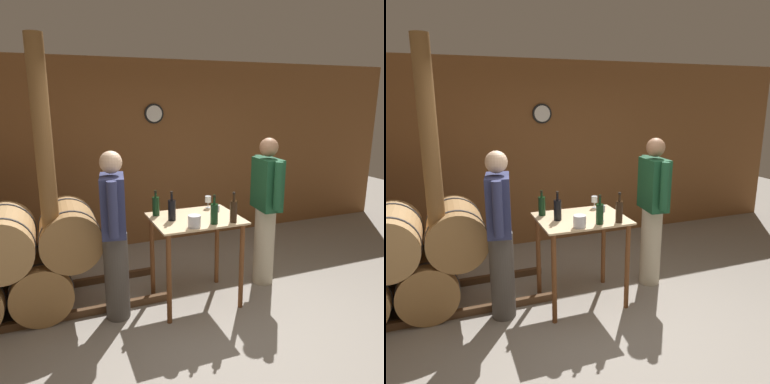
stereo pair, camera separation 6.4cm
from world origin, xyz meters
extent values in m
plane|color=gray|center=(0.00, 0.00, 0.00)|extent=(14.00, 14.00, 0.00)
cube|color=brown|center=(0.00, 2.74, 1.35)|extent=(8.40, 0.05, 2.70)
cylinder|color=black|center=(-0.03, 2.70, 1.94)|extent=(0.28, 0.03, 0.28)
cylinder|color=white|center=(-0.03, 2.69, 1.94)|extent=(0.23, 0.01, 0.23)
cylinder|color=#9E7242|center=(-1.68, 1.30, 0.30)|extent=(0.59, 0.83, 0.59)
cylinder|color=#38383D|center=(-1.68, 1.05, 0.30)|extent=(0.61, 0.03, 0.61)
cylinder|color=#38383D|center=(-1.68, 1.55, 0.30)|extent=(0.61, 0.03, 0.61)
cylinder|color=tan|center=(-1.99, 1.30, 0.80)|extent=(0.59, 0.83, 0.59)
cylinder|color=#38383D|center=(-1.99, 1.05, 0.80)|extent=(0.61, 0.03, 0.61)
cylinder|color=#38383D|center=(-1.99, 1.55, 0.80)|extent=(0.61, 0.03, 0.61)
cylinder|color=#9E7242|center=(-1.37, 1.30, 0.80)|extent=(0.59, 0.83, 0.59)
cylinder|color=#38383D|center=(-1.37, 1.05, 0.80)|extent=(0.61, 0.03, 0.61)
cylinder|color=#38383D|center=(-1.37, 1.55, 0.80)|extent=(0.61, 0.03, 0.61)
cube|color=#D1B284|center=(-0.14, 0.84, 0.94)|extent=(0.91, 0.72, 0.02)
cylinder|color=brown|center=(-0.53, 0.54, 0.47)|extent=(0.05, 0.05, 0.93)
cylinder|color=brown|center=(0.26, 0.54, 0.47)|extent=(0.05, 0.05, 0.93)
cylinder|color=brown|center=(-0.53, 1.14, 0.47)|extent=(0.05, 0.05, 0.93)
cylinder|color=brown|center=(0.26, 1.14, 0.47)|extent=(0.05, 0.05, 0.93)
cylinder|color=brown|center=(-1.54, 1.02, 1.35)|extent=(0.16, 0.16, 2.70)
cylinder|color=black|center=(-0.50, 1.06, 1.05)|extent=(0.08, 0.08, 0.20)
cylinder|color=black|center=(-0.50, 1.06, 1.19)|extent=(0.02, 0.02, 0.07)
cylinder|color=black|center=(-0.50, 1.06, 1.21)|extent=(0.03, 0.03, 0.02)
cylinder|color=black|center=(-0.39, 0.85, 1.06)|extent=(0.08, 0.08, 0.21)
cylinder|color=black|center=(-0.39, 0.85, 1.21)|extent=(0.02, 0.02, 0.09)
cylinder|color=black|center=(-0.39, 0.85, 1.25)|extent=(0.03, 0.03, 0.02)
cylinder|color=black|center=(-0.04, 0.59, 1.06)|extent=(0.07, 0.07, 0.20)
cylinder|color=black|center=(-0.04, 0.59, 1.20)|extent=(0.02, 0.02, 0.09)
cylinder|color=black|center=(-0.04, 0.59, 1.24)|extent=(0.03, 0.03, 0.02)
cylinder|color=black|center=(0.16, 0.57, 1.06)|extent=(0.07, 0.07, 0.22)
cylinder|color=black|center=(0.16, 0.57, 1.22)|extent=(0.02, 0.02, 0.09)
cylinder|color=black|center=(0.16, 0.57, 1.25)|extent=(0.03, 0.03, 0.02)
cylinder|color=silver|center=(0.02, 0.67, 0.96)|extent=(0.06, 0.06, 0.00)
cylinder|color=silver|center=(0.02, 0.67, 1.00)|extent=(0.01, 0.01, 0.09)
cylinder|color=silver|center=(0.02, 0.67, 1.08)|extent=(0.07, 0.07, 0.07)
cylinder|color=silver|center=(0.13, 1.12, 0.96)|extent=(0.06, 0.06, 0.00)
cylinder|color=silver|center=(0.13, 1.12, 0.99)|extent=(0.01, 0.01, 0.06)
cylinder|color=silver|center=(0.13, 1.12, 1.06)|extent=(0.07, 0.07, 0.07)
cylinder|color=silver|center=(-0.26, 0.56, 1.01)|extent=(0.12, 0.12, 0.12)
cylinder|color=#B7AD93|center=(0.78, 0.95, 0.46)|extent=(0.24, 0.24, 0.92)
cube|color=#194C2D|center=(0.78, 0.95, 1.21)|extent=(0.25, 0.42, 0.59)
sphere|color=#9E7051|center=(0.78, 0.95, 1.63)|extent=(0.21, 0.21, 0.21)
cylinder|color=#194C2D|center=(0.80, 1.20, 1.24)|extent=(0.09, 0.09, 0.53)
cylinder|color=#194C2D|center=(0.76, 0.70, 1.24)|extent=(0.09, 0.09, 0.53)
cylinder|color=#4C4742|center=(-0.98, 0.84, 0.45)|extent=(0.24, 0.24, 0.89)
cube|color=navy|center=(-0.98, 0.84, 1.18)|extent=(0.29, 0.43, 0.57)
sphere|color=beige|center=(-0.98, 0.84, 1.59)|extent=(0.21, 0.21, 0.21)
cylinder|color=navy|center=(-1.02, 0.59, 1.21)|extent=(0.09, 0.09, 0.51)
cylinder|color=navy|center=(-0.94, 1.08, 1.21)|extent=(0.09, 0.09, 0.51)
camera|label=1|loc=(-1.52, -2.59, 2.15)|focal=35.00mm
camera|label=2|loc=(-1.46, -2.62, 2.15)|focal=35.00mm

